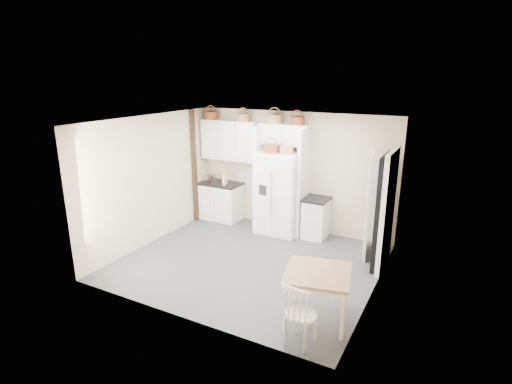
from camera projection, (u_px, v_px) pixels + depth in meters
The scene contains 28 objects.
floor at pixel (250, 262), 7.42m from camera, with size 4.50×4.50×0.00m, color #434345.
ceiling at pixel (249, 121), 6.68m from camera, with size 4.50×4.50×0.00m, color white.
wall_back at pixel (293, 172), 8.75m from camera, with size 4.50×4.50×0.00m, color beige.
wall_left at pixel (152, 180), 8.06m from camera, with size 4.00×4.00×0.00m, color beige.
wall_right at pixel (379, 215), 6.04m from camera, with size 4.00×4.00×0.00m, color beige.
refrigerator at pixel (280, 193), 8.61m from camera, with size 0.92×0.74×1.78m, color white.
base_cab_left at pixel (221, 202), 9.51m from camera, with size 0.93×0.59×0.86m, color silver.
base_cab_right at pixel (316, 219), 8.44m from camera, with size 0.47×0.56×0.82m, color silver.
dining_table at pixel (317, 296), 5.59m from camera, with size 0.89×0.89×0.74m, color brown.
windsor_chair at pixel (301, 314), 5.06m from camera, with size 0.42×0.38×0.85m, color silver.
counter_left at pixel (221, 184), 9.38m from camera, with size 0.97×0.63×0.04m, color black.
counter_right at pixel (317, 199), 8.32m from camera, with size 0.51×0.60×0.04m, color black.
toaster at pixel (210, 179), 9.41m from camera, with size 0.24×0.14×0.17m, color silver.
cookbook_red at pixel (223, 179), 9.21m from camera, with size 0.03×0.16×0.24m, color #AC1A13.
cookbook_cream at pixel (225, 179), 9.19m from camera, with size 0.04×0.18×0.27m, color #EEE9CF.
basket_upper_a at pixel (211, 115), 9.18m from camera, with size 0.31×0.31×0.18m, color #623213.
basket_upper_c at pixel (243, 117), 8.80m from camera, with size 0.29×0.29×0.17m, color #915935.
basket_bridge_a at pixel (275, 119), 8.45m from camera, with size 0.33×0.33×0.19m, color #915935.
basket_bridge_b at pixel (297, 120), 8.23m from camera, with size 0.30×0.30×0.17m, color #623213.
basket_fridge_a at pixel (271, 148), 8.32m from camera, with size 0.33×0.33×0.17m, color #623213.
basket_fridge_b at pixel (286, 150), 8.16m from camera, with size 0.28×0.28×0.15m, color #915935.
upper_cabinet at pixel (231, 140), 9.11m from camera, with size 1.40×0.34×0.90m, color silver.
bridge_cabinet at pixel (285, 135), 8.43m from camera, with size 1.12×0.34×0.45m, color silver.
fridge_panel_left at pixel (260, 178), 8.83m from camera, with size 0.08×0.60×2.30m, color silver.
fridge_panel_right at pixel (304, 183), 8.37m from camera, with size 0.08×0.60×2.30m, color silver.
trim_post at pixel (194, 167), 9.18m from camera, with size 0.09×0.09×2.60m, color black.
doorway_void at pixel (385, 212), 7.01m from camera, with size 0.18×0.85×2.05m, color black.
door_slab at pixel (368, 204), 7.45m from camera, with size 0.80×0.04×2.05m, color white.
Camera 1 is at (3.26, -5.90, 3.36)m, focal length 28.00 mm.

